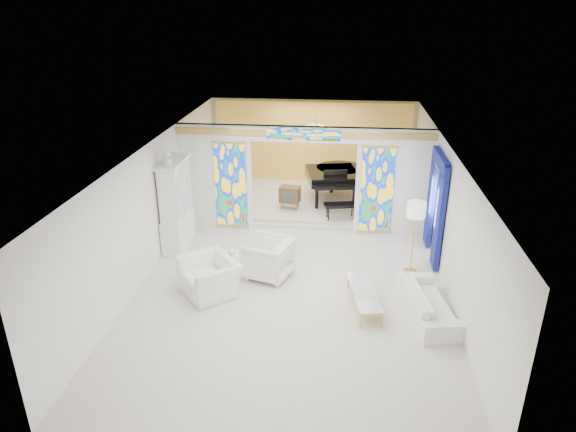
# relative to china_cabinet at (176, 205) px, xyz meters

# --- Properties ---
(floor) EXTENTS (12.00, 12.00, 0.00)m
(floor) POSITION_rel_china_cabinet_xyz_m (3.22, -0.60, -1.17)
(floor) COLOR beige
(floor) RESTS_ON ground
(ceiling) EXTENTS (7.00, 12.00, 0.02)m
(ceiling) POSITION_rel_china_cabinet_xyz_m (3.22, -0.60, 1.83)
(ceiling) COLOR white
(ceiling) RESTS_ON wall_back
(wall_back) EXTENTS (7.00, 0.02, 3.00)m
(wall_back) POSITION_rel_china_cabinet_xyz_m (3.22, 5.40, 0.33)
(wall_back) COLOR silver
(wall_back) RESTS_ON floor
(wall_front) EXTENTS (7.00, 0.02, 3.00)m
(wall_front) POSITION_rel_china_cabinet_xyz_m (3.22, -6.60, 0.33)
(wall_front) COLOR silver
(wall_front) RESTS_ON floor
(wall_left) EXTENTS (0.02, 12.00, 3.00)m
(wall_left) POSITION_rel_china_cabinet_xyz_m (-0.28, -0.60, 0.33)
(wall_left) COLOR silver
(wall_left) RESTS_ON floor
(wall_right) EXTENTS (0.02, 12.00, 3.00)m
(wall_right) POSITION_rel_china_cabinet_xyz_m (6.72, -0.60, 0.33)
(wall_right) COLOR silver
(wall_right) RESTS_ON floor
(partition_wall) EXTENTS (7.00, 0.22, 3.00)m
(partition_wall) POSITION_rel_china_cabinet_xyz_m (3.22, 1.40, 0.48)
(partition_wall) COLOR silver
(partition_wall) RESTS_ON floor
(stained_glass_left) EXTENTS (0.90, 0.04, 2.40)m
(stained_glass_left) POSITION_rel_china_cabinet_xyz_m (1.19, 1.29, 0.13)
(stained_glass_left) COLOR gold
(stained_glass_left) RESTS_ON partition_wall
(stained_glass_right) EXTENTS (0.90, 0.04, 2.40)m
(stained_glass_right) POSITION_rel_china_cabinet_xyz_m (5.25, 1.29, 0.13)
(stained_glass_right) COLOR gold
(stained_glass_right) RESTS_ON partition_wall
(stained_glass_transom) EXTENTS (2.00, 0.04, 0.34)m
(stained_glass_transom) POSITION_rel_china_cabinet_xyz_m (3.22, 1.29, 1.65)
(stained_glass_transom) COLOR gold
(stained_glass_transom) RESTS_ON partition_wall
(alcove_platform) EXTENTS (6.80, 3.80, 0.18)m
(alcove_platform) POSITION_rel_china_cabinet_xyz_m (3.22, 3.50, -1.08)
(alcove_platform) COLOR beige
(alcove_platform) RESTS_ON floor
(gold_curtain_back) EXTENTS (6.70, 0.10, 2.90)m
(gold_curtain_back) POSITION_rel_china_cabinet_xyz_m (3.22, 5.28, 0.33)
(gold_curtain_back) COLOR gold
(gold_curtain_back) RESTS_ON wall_back
(chandelier) EXTENTS (0.48, 0.48, 0.30)m
(chandelier) POSITION_rel_china_cabinet_xyz_m (3.42, 3.40, 1.38)
(chandelier) COLOR gold
(chandelier) RESTS_ON ceiling
(blue_drapes) EXTENTS (0.14, 1.85, 2.65)m
(blue_drapes) POSITION_rel_china_cabinet_xyz_m (6.62, 0.10, 0.41)
(blue_drapes) COLOR navy
(blue_drapes) RESTS_ON wall_right
(china_cabinet) EXTENTS (0.56, 1.46, 2.72)m
(china_cabinet) POSITION_rel_china_cabinet_xyz_m (0.00, 0.00, 0.00)
(china_cabinet) COLOR white
(china_cabinet) RESTS_ON floor
(armchair_left) EXTENTS (1.63, 1.65, 0.81)m
(armchair_left) POSITION_rel_china_cabinet_xyz_m (1.42, -2.29, -0.77)
(armchair_left) COLOR silver
(armchair_left) RESTS_ON floor
(armchair_right) EXTENTS (1.30, 1.28, 0.94)m
(armchair_right) POSITION_rel_china_cabinet_xyz_m (2.62, -1.40, -0.70)
(armchair_right) COLOR silver
(armchair_right) RESTS_ON floor
(sofa) EXTENTS (1.18, 2.23, 0.62)m
(sofa) POSITION_rel_china_cabinet_xyz_m (6.17, -2.68, -0.86)
(sofa) COLOR white
(sofa) RESTS_ON floor
(side_table) EXTENTS (0.64, 0.64, 0.61)m
(side_table) POSITION_rel_china_cabinet_xyz_m (1.78, -1.51, -0.77)
(side_table) COLOR white
(side_table) RESTS_ON floor
(vase) EXTENTS (0.24, 0.24, 0.20)m
(vase) POSITION_rel_china_cabinet_xyz_m (1.78, -1.51, -0.46)
(vase) COLOR silver
(vase) RESTS_ON side_table
(coffee_table) EXTENTS (0.78, 1.75, 0.38)m
(coffee_table) POSITION_rel_china_cabinet_xyz_m (4.85, -2.51, -0.82)
(coffee_table) COLOR silver
(coffee_table) RESTS_ON floor
(floor_lamp) EXTENTS (0.47, 0.47, 1.81)m
(floor_lamp) POSITION_rel_china_cabinet_xyz_m (6.02, -0.82, 0.37)
(floor_lamp) COLOR gold
(floor_lamp) RESTS_ON floor
(grand_piano) EXTENTS (2.04, 3.15, 1.17)m
(grand_piano) POSITION_rel_china_cabinet_xyz_m (4.09, 3.56, -0.20)
(grand_piano) COLOR black
(grand_piano) RESTS_ON alcove_platform
(tv_console) EXTENTS (0.66, 0.49, 0.70)m
(tv_console) POSITION_rel_china_cabinet_xyz_m (2.72, 2.52, -0.53)
(tv_console) COLOR #53391E
(tv_console) RESTS_ON alcove_platform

